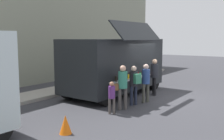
% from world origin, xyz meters
% --- Properties ---
extents(ground_plane, '(60.00, 60.00, 0.00)m').
position_xyz_m(ground_plane, '(0.00, 0.00, 0.00)').
color(ground_plane, '#38383D').
extents(curb_strip, '(28.00, 1.60, 0.15)m').
position_xyz_m(curb_strip, '(-4.68, 4.58, 0.07)').
color(curb_strip, '#9E998E').
rests_on(curb_strip, ground).
extents(food_truck_main, '(5.69, 3.21, 3.48)m').
position_xyz_m(food_truck_main, '(-0.67, 1.96, 1.49)').
color(food_truck_main, black).
rests_on(food_truck_main, ground).
extents(traffic_cone_orange, '(0.36, 0.36, 0.55)m').
position_xyz_m(traffic_cone_orange, '(-6.00, 0.02, 0.28)').
color(traffic_cone_orange, orange).
rests_on(traffic_cone_orange, ground).
extents(trash_bin, '(0.60, 0.60, 0.98)m').
position_xyz_m(trash_bin, '(3.70, 4.28, 0.49)').
color(trash_bin, '#2E5D39').
rests_on(trash_bin, ground).
extents(customer_front_ordering, '(0.34, 0.34, 1.66)m').
position_xyz_m(customer_front_ordering, '(-1.35, -0.11, 0.99)').
color(customer_front_ordering, '#494940').
rests_on(customer_front_ordering, ground).
extents(customer_mid_with_backpack, '(0.43, 0.54, 1.64)m').
position_xyz_m(customer_mid_with_backpack, '(-2.08, 0.04, 1.00)').
color(customer_mid_with_backpack, '#1F2436').
rests_on(customer_mid_with_backpack, ground).
extents(customer_rear_waiting, '(0.50, 0.49, 1.73)m').
position_xyz_m(customer_rear_waiting, '(-2.90, 0.08, 1.02)').
color(customer_rear_waiting, '#494543').
rests_on(customer_rear_waiting, ground).
extents(customer_extra_browsing, '(0.36, 0.36, 1.76)m').
position_xyz_m(customer_extra_browsing, '(0.19, 0.24, 1.05)').
color(customer_extra_browsing, black).
rests_on(customer_extra_browsing, ground).
extents(child_near_queue, '(0.24, 0.24, 1.20)m').
position_xyz_m(child_near_queue, '(-3.62, 0.07, 0.72)').
color(child_near_queue, '#4D4642').
rests_on(child_near_queue, ground).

